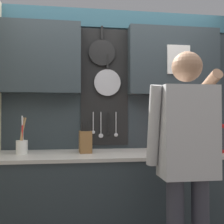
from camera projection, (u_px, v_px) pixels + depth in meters
The scene contains 6 objects.
base_cabinet_counter at pixel (118, 202), 2.34m from camera, with size 2.30×0.66×0.92m.
back_wall_unit at pixel (115, 94), 2.66m from camera, with size 2.87×0.22×2.41m.
microwave at pixel (196, 137), 2.49m from camera, with size 0.48×0.40×0.27m.
knife_block at pixel (85, 141), 2.35m from camera, with size 0.12×0.16×0.29m.
utensil_crock at pixel (22, 145), 2.28m from camera, with size 0.10×0.10×0.35m.
person at pixel (187, 151), 1.73m from camera, with size 0.54×0.64×1.71m.
Camera 1 is at (-0.36, -2.34, 1.25)m, focal length 40.00 mm.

